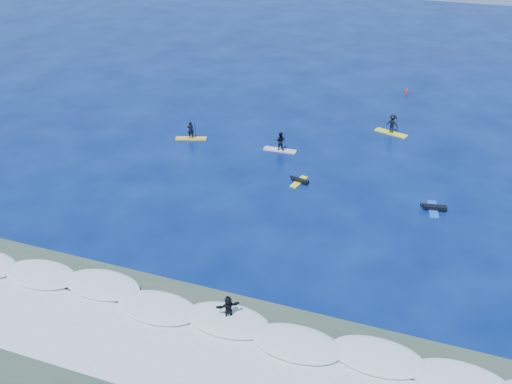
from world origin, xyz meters
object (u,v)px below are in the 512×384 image
(sup_paddler_right, at_px, (392,125))
(marker_buoy, at_px, (407,92))
(sup_paddler_left, at_px, (191,133))
(sup_paddler_center, at_px, (280,143))
(prone_paddler_near, at_px, (299,181))
(prone_paddler_far, at_px, (433,208))
(wave_surfer, at_px, (228,309))

(sup_paddler_right, bearing_deg, marker_buoy, 106.91)
(sup_paddler_left, distance_m, marker_buoy, 24.79)
(sup_paddler_left, distance_m, sup_paddler_center, 8.25)
(sup_paddler_center, height_order, prone_paddler_near, sup_paddler_center)
(prone_paddler_far, height_order, marker_buoy, marker_buoy)
(wave_surfer, height_order, marker_buoy, wave_surfer)
(sup_paddler_left, xyz_separation_m, marker_buoy, (16.80, 18.22, -0.30))
(prone_paddler_near, bearing_deg, sup_paddler_right, -11.78)
(prone_paddler_near, distance_m, marker_buoy, 23.36)
(prone_paddler_near, xyz_separation_m, prone_paddler_far, (10.12, -0.67, 0.03))
(sup_paddler_right, distance_m, marker_buoy, 10.95)
(sup_paddler_right, height_order, prone_paddler_near, sup_paddler_right)
(sup_paddler_left, bearing_deg, prone_paddler_far, -31.89)
(sup_paddler_center, xyz_separation_m, prone_paddler_far, (13.24, -5.57, -0.57))
(sup_paddler_left, height_order, prone_paddler_far, sup_paddler_left)
(prone_paddler_far, height_order, wave_surfer, wave_surfer)
(sup_paddler_left, height_order, marker_buoy, sup_paddler_left)
(sup_paddler_left, height_order, sup_paddler_right, sup_paddler_right)
(sup_paddler_center, relative_size, prone_paddler_far, 1.17)
(sup_paddler_center, xyz_separation_m, marker_buoy, (8.56, 17.81, -0.44))
(wave_surfer, xyz_separation_m, marker_buoy, (4.75, 38.88, -0.55))
(prone_paddler_near, relative_size, wave_surfer, 1.02)
(wave_surfer, bearing_deg, sup_paddler_left, 82.64)
(marker_buoy, bearing_deg, prone_paddler_near, -103.47)
(sup_paddler_left, relative_size, prone_paddler_far, 1.16)
(sup_paddler_left, distance_m, wave_surfer, 23.91)
(sup_paddler_right, distance_m, prone_paddler_near, 12.97)
(sup_paddler_center, distance_m, wave_surfer, 21.41)
(marker_buoy, bearing_deg, prone_paddler_far, -78.68)
(sup_paddler_right, height_order, marker_buoy, sup_paddler_right)
(sup_paddler_left, relative_size, wave_surfer, 1.40)
(marker_buoy, bearing_deg, sup_paddler_right, -90.38)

